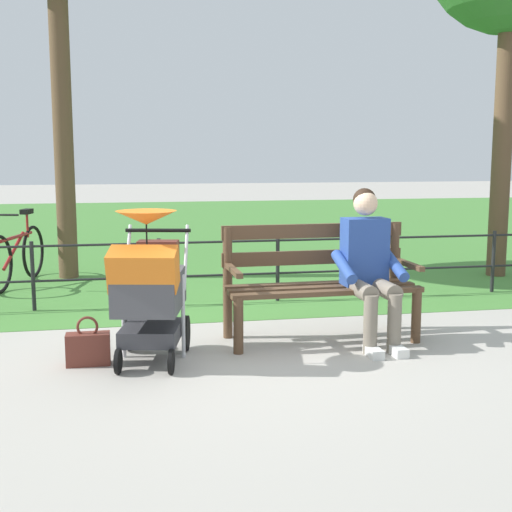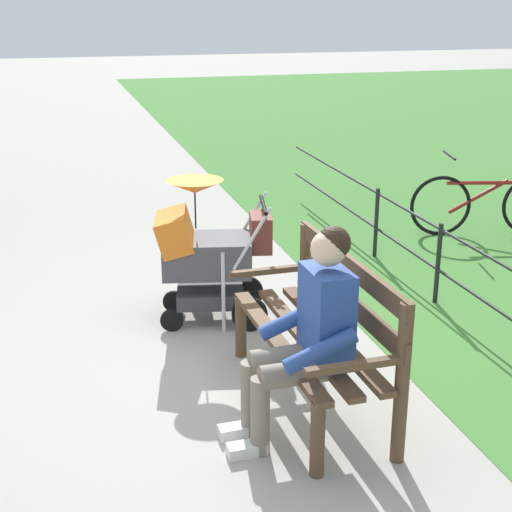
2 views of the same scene
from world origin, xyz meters
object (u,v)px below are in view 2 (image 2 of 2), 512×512
Objects in this scene: person_on_bench at (308,330)px; handbag at (199,285)px; stroller at (206,250)px; bicycle at (487,202)px; park_bench at (322,325)px.

handbag is (2.25, 0.19, -0.55)m from person_on_bench.
person_on_bench is at bearing -173.24° from stroller.
handbag is at bearing 106.14° from bicycle.
bicycle is at bearing -67.05° from stroller.
bicycle is (3.22, -3.18, -0.31)m from person_on_bench.
stroller is 0.66m from handbag.
stroller is 3.11× the size of handbag.
stroller reaches higher than park_bench.
park_bench is 1.97m from handbag.
handbag is at bearing 4.75° from person_on_bench.
bicycle is (0.97, -3.37, 0.24)m from handbag.
park_bench is at bearing -163.02° from stroller.
stroller is 0.71× the size of bicycle.
stroller reaches higher than bicycle.
person_on_bench is 1.80m from stroller.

